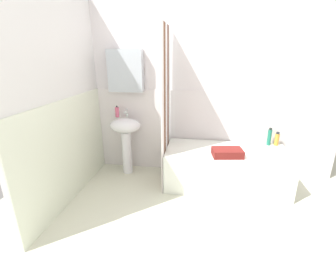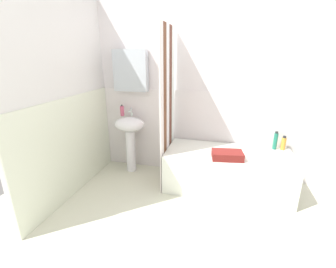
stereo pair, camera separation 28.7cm
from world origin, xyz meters
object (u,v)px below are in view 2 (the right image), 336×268
Objects in this scene: soap_dispenser at (122,111)px; bathtub at (227,170)px; body_wash_bottle at (283,143)px; towel_folded at (227,155)px; lotion_bottle at (275,141)px; sink at (130,132)px.

soap_dispenser is 0.11× the size of bathtub.
towel_folded is (-0.69, -0.46, -0.04)m from body_wash_bottle.
towel_folded reaches higher than bathtub.
towel_folded is at bearing -146.16° from body_wash_bottle.
body_wash_bottle is 0.10m from lotion_bottle.
soap_dispenser is at bearing 150.94° from sink.
sink is at bearing 173.65° from bathtub.
sink is 2.07m from body_wash_bottle.
sink is 1.42m from towel_folded.
soap_dispenser is 2.12m from lotion_bottle.
bathtub is 0.73m from lotion_bottle.
soap_dispenser is 0.68× the size of lotion_bottle.
bathtub is at bearing -8.53° from soap_dispenser.
soap_dispenser is 0.88× the size of body_wash_bottle.
soap_dispenser reaches higher than towel_folded.
lotion_bottle is at bearing 3.11° from sink.
towel_folded is (1.38, -0.35, -0.06)m from sink.
towel_folded is at bearing -14.30° from sink.
sink reaches higher than bathtub.
lotion_bottle reaches higher than towel_folded.
towel_folded is (1.51, -0.42, -0.35)m from soap_dispenser.
lotion_bottle is at bearing 24.52° from bathtub.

